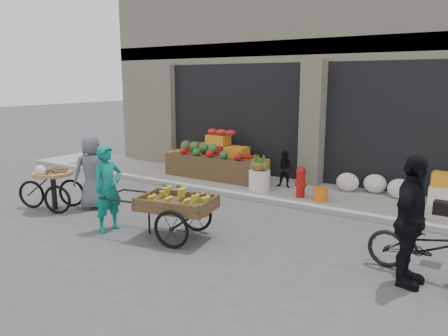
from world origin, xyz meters
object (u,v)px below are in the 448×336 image
Objects in this scene: banana_cart at (174,201)px; bicycle at (428,247)px; orange_bucket at (320,194)px; fire_hydrant at (301,181)px; seated_person at (285,169)px; vendor_woman at (108,188)px; vendor_grey at (92,172)px; cyclist at (410,221)px; pineapple_bin at (260,180)px; tricycle_cart at (53,184)px.

bicycle is at bearing -0.20° from banana_cart.
orange_bucket is 3.66m from bicycle.
banana_cart reaches higher than fire_hydrant.
bicycle is (3.79, -3.28, -0.13)m from seated_person.
vendor_woman is at bearing -126.53° from orange_bucket.
vendor_woman is 1.60m from vendor_grey.
vendor_grey is at bearing -145.07° from orange_bucket.
pineapple_bin is at bearing 57.35° from cyclist.
orange_bucket is (1.60, -0.10, -0.10)m from pineapple_bin.
vendor_woman is at bearing -120.83° from fire_hydrant.
fire_hydrant is 0.96m from seated_person.
bicycle is at bearing -32.57° from pineapple_bin.
pineapple_bin is 0.36× the size of tricycle_cart.
orange_bucket is 0.20× the size of vendor_grey.
tricycle_cart is 0.89× the size of vendor_grey.
vendor_woman is 0.94× the size of bicycle.
fire_hydrant is at bearing -23.02° from vendor_woman.
fire_hydrant is 2.22× the size of orange_bucket.
tricycle_cart is at bearing -24.16° from vendor_grey.
orange_bucket is at bearing 14.08° from tricycle_cart.
bicycle reaches higher than fire_hydrant.
vendor_grey is at bearing 97.50° from bicycle.
tricycle_cart is at bearing -144.15° from orange_bucket.
bicycle is (6.70, 0.29, -0.37)m from vendor_grey.
cyclist is at bearing -51.23° from orange_bucket.
vendor_grey is at bearing 67.64° from vendor_woman.
vendor_woman is 5.16m from cyclist.
cyclist is (2.89, -3.03, 0.41)m from fire_hydrant.
cyclist reaches higher than vendor_woman.
fire_hydrant reaches higher than orange_bucket.
seated_person is at bearing 137.12° from fire_hydrant.
pineapple_bin is 0.56× the size of seated_person.
vendor_woman is 2.04m from tricycle_cart.
vendor_woman is (-2.72, -3.68, 0.54)m from orange_bucket.
pineapple_bin is 0.73× the size of fire_hydrant.
seated_person is 5.44m from tricycle_cart.
fire_hydrant is at bearing -52.88° from seated_person.
pineapple_bin is 3.92m from vendor_grey.
seated_person is 5.15m from cyclist.
pineapple_bin is 0.32× the size of vendor_woman.
fire_hydrant is 0.49× the size of tricycle_cart.
orange_bucket is at bearing -28.73° from vendor_woman.
fire_hydrant is at bearing 153.40° from vendor_grey.
tricycle_cart is 7.38m from bicycle.
fire_hydrant is at bearing -2.60° from pineapple_bin.
orange_bucket is 0.19× the size of bicycle.
cyclist is (6.50, -0.11, 0.09)m from vendor_grey.
banana_cart is 1.34m from vendor_woman.
orange_bucket is at bearing 50.13° from bicycle.
banana_cart is at bearing 100.29° from cyclist.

